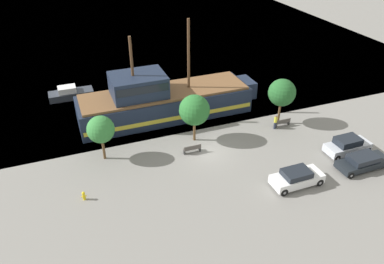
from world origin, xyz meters
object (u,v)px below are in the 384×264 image
(moored_boat_dockside, at_px, (70,93))
(bench_promenade_west, at_px, (192,149))
(parked_car_curb_front, at_px, (363,162))
(pedestrian_walking_near, at_px, (275,122))
(parked_car_curb_rear, at_px, (297,178))
(bench_promenade_east, at_px, (283,122))
(parked_car_curb_mid, at_px, (347,145))
(pirate_ship, at_px, (162,100))
(fire_hydrant, at_px, (84,195))

(moored_boat_dockside, height_order, bench_promenade_west, moored_boat_dockside)
(parked_car_curb_front, relative_size, pedestrian_walking_near, 3.13)
(parked_car_curb_rear, distance_m, bench_promenade_east, 9.64)
(moored_boat_dockside, distance_m, parked_car_curb_mid, 31.31)
(pirate_ship, distance_m, bench_promenade_east, 12.99)
(bench_promenade_east, bearing_deg, pirate_ship, 149.15)
(parked_car_curb_mid, height_order, fire_hydrant, parked_car_curb_mid)
(bench_promenade_east, bearing_deg, bench_promenade_west, -173.58)
(parked_car_curb_front, distance_m, parked_car_curb_mid, 2.47)
(parked_car_curb_front, xyz_separation_m, pedestrian_walking_near, (-3.59, 8.61, 0.11))
(pirate_ship, height_order, parked_car_curb_mid, pirate_ship)
(moored_boat_dockside, relative_size, pedestrian_walking_near, 3.31)
(pirate_ship, relative_size, moored_boat_dockside, 3.84)
(pirate_ship, distance_m, bench_promenade_west, 7.97)
(parked_car_curb_rear, bearing_deg, bench_promenade_east, 63.97)
(pirate_ship, bearing_deg, parked_car_curb_front, -48.44)
(parked_car_curb_front, height_order, parked_car_curb_mid, parked_car_curb_mid)
(fire_hydrant, bearing_deg, moored_boat_dockside, 87.50)
(pirate_ship, distance_m, parked_car_curb_rear, 16.78)
(moored_boat_dockside, bearing_deg, bench_promenade_west, -59.43)
(fire_hydrant, relative_size, bench_promenade_east, 0.46)
(pirate_ship, bearing_deg, fire_hydrant, -132.29)
(pirate_ship, height_order, bench_promenade_west, pirate_ship)
(pedestrian_walking_near, bearing_deg, bench_promenade_east, 9.33)
(parked_car_curb_front, height_order, pedestrian_walking_near, pedestrian_walking_near)
(fire_hydrant, bearing_deg, parked_car_curb_mid, -5.10)
(pirate_ship, distance_m, parked_car_curb_mid, 19.12)
(pirate_ship, xyz_separation_m, pedestrian_walking_near, (10.06, -6.79, -1.12))
(fire_hydrant, height_order, pedestrian_walking_near, pedestrian_walking_near)
(bench_promenade_west, bearing_deg, pirate_ship, 93.49)
(parked_car_curb_mid, xyz_separation_m, fire_hydrant, (-23.87, 2.13, -0.37))
(fire_hydrant, relative_size, bench_promenade_west, 0.45)
(parked_car_curb_rear, xyz_separation_m, bench_promenade_west, (-6.38, 7.46, -0.30))
(bench_promenade_east, xyz_separation_m, pedestrian_walking_near, (-1.03, -0.17, 0.34))
(bench_promenade_west, xyz_separation_m, pedestrian_walking_near, (9.58, 1.03, 0.34))
(parked_car_curb_mid, relative_size, bench_promenade_west, 2.57)
(pirate_ship, relative_size, parked_car_curb_front, 4.06)
(moored_boat_dockside, bearing_deg, parked_car_curb_rear, -56.00)
(parked_car_curb_rear, bearing_deg, fire_hydrant, 165.09)
(pirate_ship, height_order, fire_hydrant, pirate_ship)
(parked_car_curb_mid, distance_m, pedestrian_walking_near, 7.33)
(bench_promenade_east, bearing_deg, parked_car_curb_rear, -116.03)
(bench_promenade_east, bearing_deg, moored_boat_dockside, 143.49)
(parked_car_curb_rear, height_order, bench_promenade_west, parked_car_curb_rear)
(parked_car_curb_mid, bearing_deg, bench_promenade_west, 159.21)
(parked_car_curb_mid, distance_m, bench_promenade_west, 14.49)
(pirate_ship, bearing_deg, bench_promenade_west, -86.51)
(parked_car_curb_rear, xyz_separation_m, bench_promenade_east, (4.23, 8.65, -0.30))
(parked_car_curb_rear, relative_size, bench_promenade_east, 2.63)
(parked_car_curb_front, xyz_separation_m, fire_hydrant, (-23.50, 4.57, -0.25))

